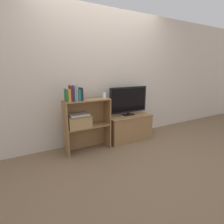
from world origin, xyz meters
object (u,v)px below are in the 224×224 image
book_maroon (71,93)px  book_teal (78,95)px  baby_monitor (104,95)px  book_charcoal (81,94)px  tv (128,100)px  book_tan (76,93)px  storage_basket_left (79,121)px  book_navy (72,94)px  book_mustard (69,95)px  tv_stand (128,127)px  book_forest (66,95)px  book_skyblue (74,93)px  laptop (79,115)px

book_maroon → book_teal: bearing=0.0°
baby_monitor → book_charcoal: bearing=-175.6°
tv → book_tan: size_ratio=3.36×
book_charcoal → baby_monitor: bearing=4.4°
book_teal → tv: bearing=6.6°
book_teal → storage_basket_left: 0.42m
book_tan → book_teal: 0.05m
book_navy → baby_monitor: book_navy is taller
book_teal → baby_monitor: size_ratio=1.47×
book_mustard → book_maroon: bearing=0.0°
storage_basket_left → tv_stand: bearing=5.7°
book_navy → book_tan: (0.06, -0.00, 0.02)m
tv_stand → book_maroon: bearing=-174.0°
book_tan → book_teal: book_tan is taller
book_forest → book_teal: (0.19, 0.00, -0.01)m
book_teal → tv_stand: bearing=6.6°
book_forest → baby_monitor: bearing=2.8°
book_charcoal → book_tan: bearing=-180.0°
book_skyblue → book_charcoal: book_skyblue is taller
baby_monitor → storage_basket_left: 0.60m
book_maroon → book_mustard: bearing=180.0°
book_tan → baby_monitor: 0.51m
book_tan → laptop: size_ratio=0.79×
book_navy → laptop: (0.09, 0.02, -0.33)m
baby_monitor → book_maroon: bearing=-176.8°
book_mustard → book_charcoal: 0.19m
book_forest → baby_monitor: book_forest is taller
book_tan → book_navy: bearing=180.0°
book_skyblue → storage_basket_left: size_ratio=0.65×
book_navy → book_skyblue: bearing=0.0°
book_forest → book_skyblue: book_skyblue is taller
tv_stand → storage_basket_left: storage_basket_left is taller
tv_stand → laptop: bearing=-174.3°
book_teal → book_mustard: bearing=180.0°
book_charcoal → book_skyblue: bearing=180.0°
tv_stand → book_navy: size_ratio=4.34×
book_teal → book_charcoal: bearing=0.0°
book_navy → laptop: size_ratio=0.67×
book_teal → storage_basket_left: size_ratio=0.46×
book_mustard → book_maroon: (0.03, 0.00, 0.03)m
storage_basket_left → book_navy: bearing=-169.1°
book_skyblue → book_tan: (0.03, -0.00, -0.00)m
book_mustard → storage_basket_left: book_mustard is taller
tv → book_skyblue: size_ratio=3.29×
tv_stand → storage_basket_left: size_ratio=2.35×
book_mustard → book_teal: bearing=0.0°
book_tan → book_teal: size_ratio=1.37×
book_navy → book_teal: book_navy is taller
book_forest → tv_stand: bearing=5.6°
tv → book_forest: 1.23m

